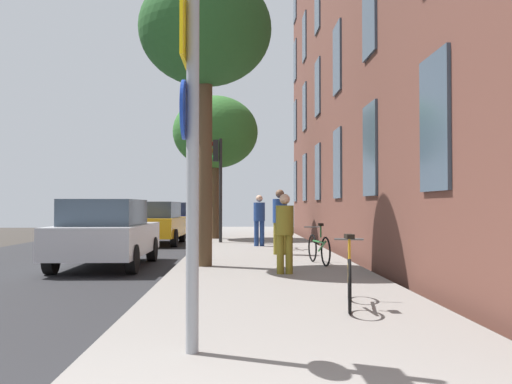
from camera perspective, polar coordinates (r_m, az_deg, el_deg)
The scene contains 17 objects.
ground_plane at distance 17.51m, azimuth -11.19°, elevation -6.24°, with size 41.80×41.80×0.00m, color #332D28.
road_asphalt at distance 17.97m, azimuth -17.84°, elevation -6.06°, with size 7.00×38.00×0.01m, color #232326.
sidewalk at distance 17.28m, azimuth 0.41°, elevation -6.13°, with size 4.20×38.00×0.12m, color gray.
building_facade at distance 17.86m, azimuth 9.16°, elevation 16.23°, with size 0.56×27.00×13.75m.
sign_post at distance 5.28m, azimuth -6.73°, elevation 5.83°, with size 0.16×0.60×3.56m.
traffic_light at distance 20.86m, azimuth -3.90°, elevation 2.11°, with size 0.43×0.24×3.87m.
tree_near at distance 13.29m, azimuth -5.19°, elevation 15.95°, with size 3.02×3.02×6.67m.
tree_far at distance 23.49m, azimuth -4.16°, elevation 6.06°, with size 3.54×3.54×5.94m.
bicycle_0 at distance 7.76m, azimuth 9.50°, elevation -8.63°, with size 0.50×1.77×0.99m.
bicycle_1 at distance 13.20m, azimuth 6.44°, elevation -5.70°, with size 0.44×1.71×0.96m.
bicycle_2 at distance 17.78m, azimuth 3.27°, elevation -4.59°, with size 0.42×1.68×0.96m.
pedestrian_0 at distance 11.21m, azimuth 2.95°, elevation -3.70°, with size 0.49×0.49×1.60m.
pedestrian_1 at distance 15.67m, azimuth 2.45°, elevation -2.60°, with size 0.47×0.47×1.82m.
pedestrian_2 at distance 18.89m, azimuth 0.33°, elevation -2.56°, with size 0.52×0.52×1.72m.
car_0 at distance 13.84m, azimuth -15.02°, elevation -4.01°, with size 1.95×4.33×1.62m.
car_1 at distance 21.54m, azimuth -10.04°, elevation -3.09°, with size 1.92×4.41×1.62m.
car_2 at distance 27.04m, azimuth -8.45°, elevation -2.75°, with size 1.92×4.00×1.62m.
Camera 1 is at (0.44, -2.21, 1.48)m, focal length 39.21 mm.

